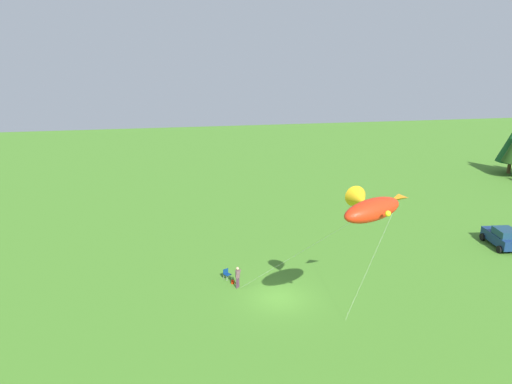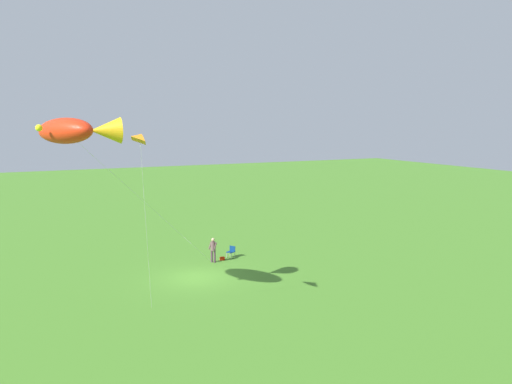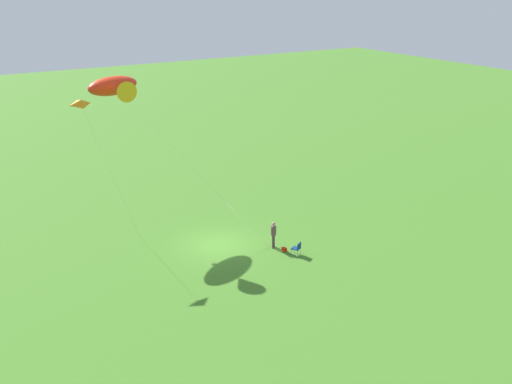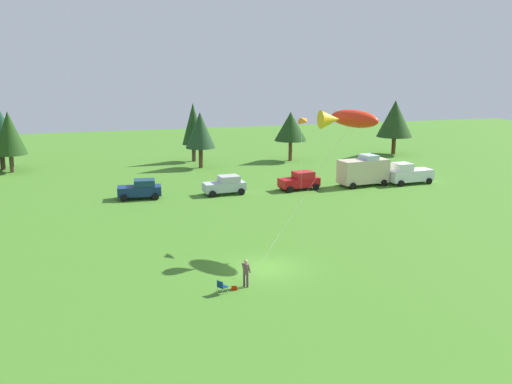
{
  "view_description": "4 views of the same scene",
  "coord_description": "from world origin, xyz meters",
  "px_view_note": "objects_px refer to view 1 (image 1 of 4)",
  "views": [
    {
      "loc": [
        32.4,
        -7.51,
        18.25
      ],
      "look_at": [
        -3.78,
        -1.05,
        7.2
      ],
      "focal_mm": 35.0,
      "sensor_mm": 36.0,
      "label": 1
    },
    {
      "loc": [
        9.87,
        28.97,
        9.68
      ],
      "look_at": [
        -3.48,
        1.43,
        5.42
      ],
      "focal_mm": 35.0,
      "sensor_mm": 36.0,
      "label": 2
    },
    {
      "loc": [
        -30.78,
        16.09,
        16.16
      ],
      "look_at": [
        -2.62,
        -1.24,
        4.14
      ],
      "focal_mm": 42.0,
      "sensor_mm": 36.0,
      "label": 3
    },
    {
      "loc": [
        -11.26,
        -35.67,
        13.6
      ],
      "look_at": [
        -1.34,
        -2.05,
        5.69
      ],
      "focal_mm": 42.0,
      "sensor_mm": 36.0,
      "label": 4
    }
  ],
  "objects_px": {
    "folding_chair": "(227,273)",
    "backpack_on_grass": "(233,282)",
    "person_kite_flyer": "(238,276)",
    "kite_large_fish": "(369,207)",
    "kite_delta_orange": "(398,197)",
    "car_navy_hatch": "(502,237)"
  },
  "relations": [
    {
      "from": "folding_chair",
      "to": "backpack_on_grass",
      "type": "relative_size",
      "value": 2.56
    },
    {
      "from": "folding_chair",
      "to": "person_kite_flyer",
      "type": "bearing_deg",
      "value": -9.13
    },
    {
      "from": "folding_chair",
      "to": "backpack_on_grass",
      "type": "distance_m",
      "value": 1.01
    },
    {
      "from": "backpack_on_grass",
      "to": "kite_large_fish",
      "type": "height_order",
      "value": "kite_large_fish"
    },
    {
      "from": "backpack_on_grass",
      "to": "kite_large_fish",
      "type": "xyz_separation_m",
      "value": [
        10.17,
        6.56,
        9.19
      ]
    },
    {
      "from": "kite_large_fish",
      "to": "kite_delta_orange",
      "type": "height_order",
      "value": "kite_large_fish"
    },
    {
      "from": "kite_large_fish",
      "to": "folding_chair",
      "type": "bearing_deg",
      "value": -147.86
    },
    {
      "from": "backpack_on_grass",
      "to": "person_kite_flyer",
      "type": "bearing_deg",
      "value": 19.78
    },
    {
      "from": "kite_delta_orange",
      "to": "folding_chair",
      "type": "bearing_deg",
      "value": -130.72
    },
    {
      "from": "person_kite_flyer",
      "to": "kite_delta_orange",
      "type": "xyz_separation_m",
      "value": [
        6.87,
        9.25,
        7.96
      ]
    },
    {
      "from": "person_kite_flyer",
      "to": "kite_large_fish",
      "type": "relative_size",
      "value": 0.15
    },
    {
      "from": "person_kite_flyer",
      "to": "car_navy_hatch",
      "type": "height_order",
      "value": "car_navy_hatch"
    },
    {
      "from": "kite_large_fish",
      "to": "backpack_on_grass",
      "type": "bearing_deg",
      "value": -147.16
    },
    {
      "from": "kite_large_fish",
      "to": "kite_delta_orange",
      "type": "bearing_deg",
      "value": 130.09
    },
    {
      "from": "person_kite_flyer",
      "to": "car_navy_hatch",
      "type": "xyz_separation_m",
      "value": [
        -3.72,
        25.31,
        -0.07
      ]
    },
    {
      "from": "person_kite_flyer",
      "to": "kite_delta_orange",
      "type": "relative_size",
      "value": 0.19
    },
    {
      "from": "person_kite_flyer",
      "to": "backpack_on_grass",
      "type": "bearing_deg",
      "value": 153.69
    },
    {
      "from": "person_kite_flyer",
      "to": "backpack_on_grass",
      "type": "height_order",
      "value": "person_kite_flyer"
    },
    {
      "from": "folding_chair",
      "to": "kite_large_fish",
      "type": "height_order",
      "value": "kite_large_fish"
    },
    {
      "from": "folding_chair",
      "to": "backpack_on_grass",
      "type": "xyz_separation_m",
      "value": [
        0.86,
        0.37,
        -0.38
      ]
    },
    {
      "from": "car_navy_hatch",
      "to": "kite_large_fish",
      "type": "height_order",
      "value": "kite_large_fish"
    },
    {
      "from": "folding_chair",
      "to": "kite_delta_orange",
      "type": "xyz_separation_m",
      "value": [
        8.53,
        9.91,
        8.5
      ]
    }
  ]
}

